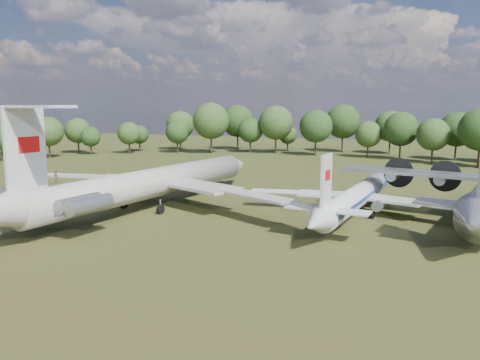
% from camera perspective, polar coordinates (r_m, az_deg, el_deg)
% --- Properties ---
extents(ground, '(300.00, 300.00, 0.00)m').
position_cam_1_polar(ground, '(64.04, -8.06, -3.97)').
color(ground, '#2B4216').
rests_on(ground, ground).
extents(il62_airliner, '(52.23, 63.35, 5.63)m').
position_cam_1_polar(il62_airliner, '(66.74, -10.69, -1.04)').
color(il62_airliner, silver).
rests_on(il62_airliner, ground).
extents(tu104_jet, '(33.68, 42.52, 3.97)m').
position_cam_1_polar(tu104_jet, '(63.34, 14.01, -2.46)').
color(tu104_jet, silver).
rests_on(tu104_jet, ground).
extents(person_on_il62, '(0.65, 0.47, 1.65)m').
position_cam_1_polar(person_on_il62, '(55.39, -21.50, 0.24)').
color(person_on_il62, '#8E6948').
rests_on(person_on_il62, il62_airliner).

